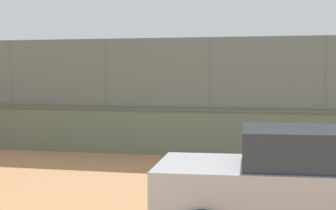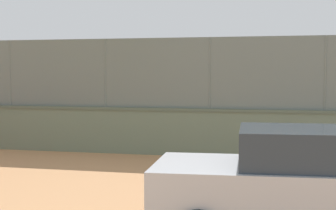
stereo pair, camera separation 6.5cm
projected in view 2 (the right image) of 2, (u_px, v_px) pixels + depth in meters
The scene contains 10 objects.
ground_plane at pixel (213, 116), 27.34m from camera, with size 260.00×260.00×0.00m, color tan.
perimeter_wall at pixel (106, 129), 14.71m from camera, with size 30.70×1.34×1.32m.
fence_panel_on_wall at pixel (105, 73), 14.61m from camera, with size 30.14×1.04×1.94m.
player_baseline_waiting at pixel (227, 109), 18.63m from camera, with size 0.77×1.28×1.66m.
player_crossing_court at pixel (192, 97), 28.35m from camera, with size 1.04×0.71×1.59m.
player_at_service_line at pixel (143, 115), 16.56m from camera, with size 0.74×1.02×1.58m.
sports_ball at pixel (203, 114), 16.56m from camera, with size 0.23×0.23×0.23m, color orange.
spare_ball_by_wall at pixel (215, 149), 15.01m from camera, with size 0.14×0.14×0.14m, color orange.
courtside_bench at pixel (263, 136), 14.90m from camera, with size 1.61×0.43×0.87m.
parked_car_silver at pixel (318, 183), 6.83m from camera, with size 4.35×2.01×1.55m.
Camera 2 is at (-3.02, 27.19, 2.28)m, focal length 54.80 mm.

